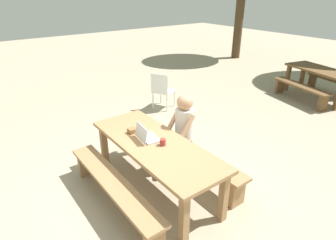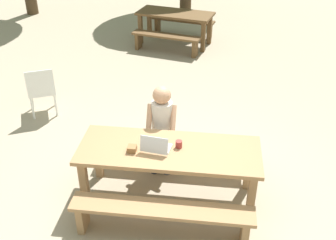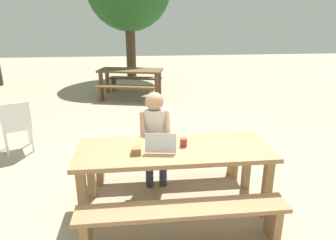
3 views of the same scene
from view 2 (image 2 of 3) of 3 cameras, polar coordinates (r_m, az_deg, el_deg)
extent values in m
plane|color=tan|center=(5.38, 0.14, -10.59)|extent=(30.00, 30.00, 0.00)
cube|color=#9E754C|center=(4.92, 0.15, -4.27)|extent=(2.19, 0.82, 0.05)
cube|color=#9E754C|center=(5.11, -11.56, -8.83)|extent=(0.09, 0.09, 0.70)
cube|color=#9E754C|center=(4.92, 11.46, -10.69)|extent=(0.09, 0.09, 0.70)
cube|color=#9E754C|center=(5.57, -9.70, -4.78)|extent=(0.09, 0.09, 0.70)
cube|color=#9E754C|center=(5.39, 11.15, -6.30)|extent=(0.09, 0.09, 0.70)
cube|color=#9E754C|center=(4.63, -0.87, -12.26)|extent=(2.05, 0.30, 0.05)
cube|color=#9E754C|center=(4.95, -11.81, -12.88)|extent=(0.08, 0.24, 0.38)
cube|color=#9E754C|center=(4.77, 10.64, -14.86)|extent=(0.08, 0.24, 0.38)
cube|color=#9E754C|center=(5.64, 0.95, -3.11)|extent=(2.05, 0.30, 0.05)
cube|color=#9E754C|center=(5.91, -8.05, -4.15)|extent=(0.08, 0.24, 0.38)
cube|color=#9E754C|center=(5.76, 10.18, -5.45)|extent=(0.08, 0.24, 0.38)
cube|color=silver|center=(4.92, -1.53, -3.76)|extent=(0.36, 0.25, 0.02)
cube|color=silver|center=(4.77, -1.97, -3.50)|extent=(0.34, 0.10, 0.20)
cube|color=#0F1933|center=(4.77, -1.95, -3.44)|extent=(0.31, 0.08, 0.18)
cube|color=olive|center=(4.86, -5.02, -4.00)|extent=(0.10, 0.11, 0.07)
cylinder|color=#99332D|center=(4.91, 1.51, -3.38)|extent=(0.08, 0.08, 0.09)
cylinder|color=#333847|center=(5.63, -1.96, -5.54)|extent=(0.10, 0.10, 0.43)
cylinder|color=#333847|center=(5.61, -0.13, -5.68)|extent=(0.10, 0.10, 0.43)
cube|color=#333847|center=(5.55, -0.94, -2.97)|extent=(0.28, 0.28, 0.12)
cylinder|color=silver|center=(5.46, -0.84, 0.11)|extent=(0.28, 0.28, 0.51)
cylinder|color=tan|center=(5.39, -2.66, -0.13)|extent=(0.07, 0.32, 0.41)
cylinder|color=tan|center=(5.35, 0.70, -0.35)|extent=(0.07, 0.32, 0.41)
sphere|color=tan|center=(5.28, -0.87, 3.48)|extent=(0.24, 0.24, 0.24)
cube|color=white|center=(7.27, -17.14, 3.92)|extent=(0.58, 0.58, 0.02)
cube|color=white|center=(6.98, -17.35, 4.87)|extent=(0.41, 0.20, 0.45)
cylinder|color=white|center=(7.53, -15.54, 3.35)|extent=(0.04, 0.04, 0.40)
cylinder|color=white|center=(7.54, -18.40, 2.89)|extent=(0.04, 0.04, 0.40)
cylinder|color=white|center=(7.19, -15.31, 2.01)|extent=(0.04, 0.04, 0.40)
cylinder|color=white|center=(7.20, -18.30, 1.52)|extent=(0.04, 0.04, 0.40)
cube|color=brown|center=(9.91, 1.00, 14.58)|extent=(1.89, 1.14, 0.05)
cube|color=brown|center=(10.06, -3.85, 12.50)|extent=(0.11, 0.11, 0.71)
cube|color=brown|center=(9.56, 4.91, 11.43)|extent=(0.11, 0.11, 0.71)
cube|color=brown|center=(10.54, -2.61, 13.42)|extent=(0.11, 0.11, 0.71)
cube|color=brown|center=(10.06, 5.81, 12.42)|extent=(0.11, 0.11, 0.71)
cube|color=brown|center=(9.47, -0.28, 11.64)|extent=(1.61, 0.66, 0.05)
cube|color=brown|center=(9.80, -4.14, 10.92)|extent=(0.13, 0.25, 0.38)
cube|color=brown|center=(9.34, 3.76, 9.90)|extent=(0.13, 0.25, 0.38)
cube|color=brown|center=(10.56, 2.13, 13.73)|extent=(1.61, 0.66, 0.05)
cube|color=brown|center=(10.86, -1.45, 13.05)|extent=(0.13, 0.25, 0.38)
cube|color=brown|center=(10.44, 5.79, 12.16)|extent=(0.13, 0.25, 0.38)
camera|label=1|loc=(3.25, 50.66, 2.52)|focal=30.31mm
camera|label=3|loc=(1.92, -26.19, -22.27)|focal=32.40mm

